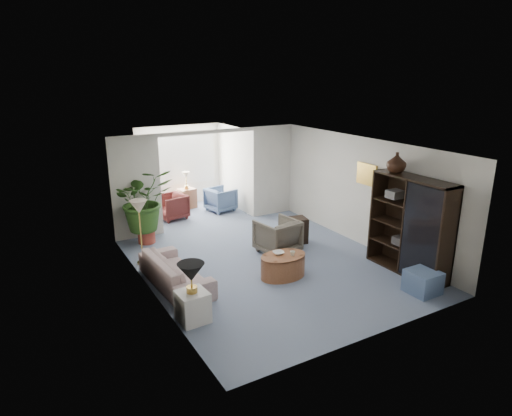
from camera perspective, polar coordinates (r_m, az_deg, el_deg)
floor at (r=9.41m, az=1.84°, el=-7.36°), size 6.00×6.00×0.00m
sunroom_floor at (r=12.84m, az=-7.80°, el=-0.71°), size 2.60×2.60×0.00m
back_pier_left at (r=10.93m, az=-15.09°, el=2.50°), size 1.20×0.12×2.50m
back_pier_right at (r=12.40m, az=2.10°, el=4.78°), size 1.20×0.12×2.50m
back_header at (r=11.32m, az=-6.15°, el=9.67°), size 2.60×0.12×0.10m
window_pane at (r=13.48m, az=-9.80°, el=6.19°), size 2.20×0.02×1.50m
window_blinds at (r=13.45m, az=-9.75°, el=6.17°), size 2.20×0.02×1.50m
framed_picture at (r=10.25m, az=14.06°, el=4.23°), size 0.04×0.50×0.40m
sofa at (r=8.61m, az=-10.29°, el=-7.96°), size 0.87×2.00×0.57m
end_table at (r=7.43m, az=-8.12°, el=-12.39°), size 0.49×0.49×0.51m
table_lamp at (r=7.15m, az=-8.32°, el=-8.15°), size 0.44×0.44×0.30m
floor_lamp at (r=9.37m, az=-14.81°, el=0.14°), size 0.36×0.36×0.28m
coffee_table at (r=8.85m, az=3.49°, el=-7.41°), size 1.06×1.06×0.45m
coffee_bowl at (r=8.80m, az=2.89°, el=-5.76°), size 0.24×0.24×0.05m
coffee_cup at (r=8.74m, az=4.71°, el=-5.82°), size 0.11×0.11×0.09m
wingback_chair at (r=9.93m, az=2.77°, el=-3.61°), size 0.93×0.95×0.77m
side_table_dark at (r=10.56m, az=5.10°, el=-2.86°), size 0.58×0.50×0.60m
entertainment_cabinet at (r=9.27m, az=19.16°, el=-2.18°), size 0.47×1.77×1.96m
cabinet_urn at (r=9.29m, az=17.57°, el=5.59°), size 0.39×0.39×0.40m
ottoman at (r=8.78m, az=20.60°, el=-8.85°), size 0.53×0.53×0.43m
plant_pot at (r=10.86m, az=-13.85°, el=-3.52°), size 0.40×0.40×0.32m
house_plant at (r=10.59m, az=-14.19°, el=1.05°), size 1.33×1.15×1.48m
sunroom_chair_blue at (r=12.95m, az=-4.54°, el=1.11°), size 0.87×0.85×0.68m
sunroom_chair_maroon at (r=12.41m, az=-10.81°, el=0.16°), size 0.88×0.86×0.69m
sunroom_table at (r=13.34m, az=-8.84°, el=1.23°), size 0.54×0.46×0.59m
shelf_clutter at (r=9.15m, az=19.19°, el=-0.97°), size 0.30×1.10×1.06m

